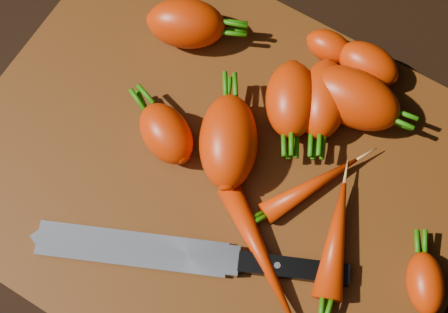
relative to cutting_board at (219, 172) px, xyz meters
The scene contains 15 objects.
ground 0.01m from the cutting_board, ahead, with size 2.00×2.00×0.01m, color black.
cutting_board is the anchor object (origin of this frame).
carrot_0 0.16m from the cutting_board, 133.65° to the left, with size 0.08×0.05×0.05m, color #C22D05.
carrot_1 0.07m from the cutting_board, behind, with size 0.07×0.05×0.05m, color #C22D05.
carrot_2 0.13m from the cutting_board, 63.75° to the left, with size 0.08×0.05×0.05m, color #C22D05.
carrot_3 0.04m from the cutting_board, 96.61° to the left, with size 0.10×0.06×0.06m, color #C22D05.
carrot_4 0.19m from the cutting_board, 66.12° to the left, with size 0.07×0.04×0.04m, color #C22D05.
carrot_5 0.17m from the cutting_board, 79.63° to the left, with size 0.05×0.03×0.03m, color #C22D05.
carrot_6 0.22m from the cutting_board, ahead, with size 0.06×0.03×0.03m, color #C22D05.
carrot_7 0.09m from the cutting_board, 18.52° to the left, with size 0.11×0.02×0.02m, color #C22D05.
carrot_8 0.09m from the cutting_board, 34.34° to the right, with size 0.14×0.02×0.02m, color #C22D05.
carrot_9 0.13m from the cutting_board, ahead, with size 0.11×0.03×0.03m, color #C22D05.
carrot_10 0.10m from the cutting_board, 73.31° to the left, with size 0.08×0.05×0.05m, color #C22D05.
carrot_11 0.15m from the cutting_board, 57.39° to the left, with size 0.10×0.06×0.06m, color #C22D05.
knife 0.10m from the cutting_board, 97.13° to the right, with size 0.28×0.14×0.02m.
Camera 1 is at (0.10, -0.16, 0.60)m, focal length 50.00 mm.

